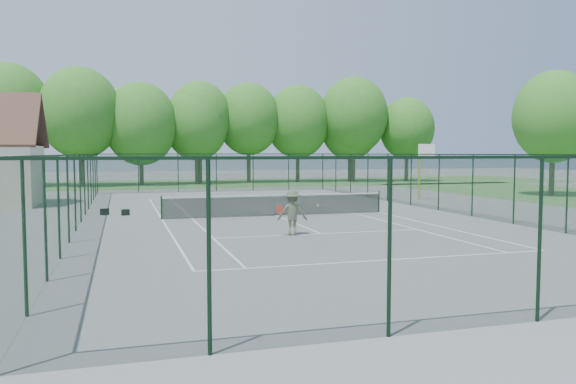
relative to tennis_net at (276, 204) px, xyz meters
name	(u,v)px	position (x,y,z in m)	size (l,w,h in m)	color
ground	(276,216)	(0.00, 0.00, -0.58)	(140.00, 140.00, 0.00)	slate
grass_far	(197,184)	(0.00, 30.00, -0.57)	(80.00, 16.00, 0.01)	#487E38
court_lines	(276,216)	(0.00, 0.00, -0.57)	(11.05, 23.85, 0.01)	white
tennis_net	(276,204)	(0.00, 0.00, 0.00)	(11.08, 0.08, 1.10)	black
fence_enclosure	(276,184)	(0.00, 0.00, 0.98)	(18.05, 36.05, 3.02)	#15341C
tree_line_far	(196,123)	(0.00, 30.00, 5.42)	(39.40, 6.40, 9.70)	#433324
basketball_goal	(423,161)	(11.83, 6.53, 1.99)	(1.20, 1.43, 3.65)	gold
tree_side	(554,117)	(22.37, 6.78, 5.06)	(5.64, 5.64, 8.94)	#433324
sports_bag_a	(105,212)	(-8.08, 2.75, -0.42)	(0.40, 0.24, 0.32)	black
sports_bag_b	(125,212)	(-7.09, 2.31, -0.43)	(0.38, 0.23, 0.30)	black
tennis_player	(292,212)	(-1.15, -6.41, 0.28)	(2.05, 0.87, 1.70)	#585C41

